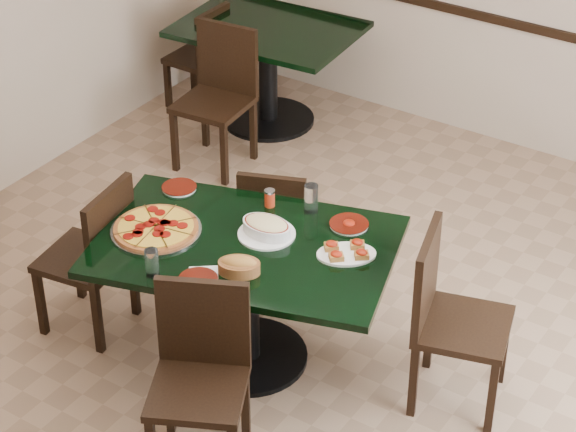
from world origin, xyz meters
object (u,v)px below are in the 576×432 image
Objects in this scene: lasagna_casserole at (267,227)px; bruschetta_platter at (346,252)px; chair_right at (447,310)px; chair_near at (201,366)px; back_chair_left at (204,53)px; chair_far at (275,223)px; bread_basket at (239,266)px; main_table at (246,273)px; chair_left at (96,251)px; back_chair_near at (220,88)px; pepperoni_pizza at (156,228)px; back_table at (268,56)px.

lasagna_casserole is 0.82× the size of bruschetta_platter.
lasagna_casserole is (-0.94, -0.19, 0.25)m from chair_right.
chair_near is 3.59m from back_chair_left.
chair_near reaches higher than lasagna_casserole.
bread_basket reaches higher than chair_far.
chair_far reaches higher than bruschetta_platter.
main_table is 2.13× the size of back_chair_left.
chair_far is 0.65m from lasagna_casserole.
chair_left is (-0.60, -0.83, 0.06)m from chair_far.
back_chair_near reaches higher than main_table.
chair_left is at bearing -158.84° from lasagna_casserole.
chair_near is 0.85m from lasagna_casserole.
lasagna_casserole reaches higher than pepperoni_pizza.
back_chair_left is (-2.92, 1.89, -0.10)m from chair_right.
bruschetta_platter is at bearing 20.75° from pepperoni_pizza.
chair_left is at bearing 90.78° from chair_right.
chair_far is 0.86m from pepperoni_pizza.
chair_left reaches higher than chair_far.
bruschetta_platter is at bearing 50.59° from back_chair_left.
back_table is (-1.42, 2.28, -0.04)m from main_table.
bruschetta_platter is at bearing 99.07° from chair_left.
back_chair_left is 2.82m from pepperoni_pizza.
bruschetta_platter is at bearing 22.41° from bread_basket.
bread_basket is at bearing -78.22° from main_table.
chair_far is 0.88× the size of chair_near.
bruschetta_platter is at bearing 88.35° from chair_right.
chair_far is 2.35m from back_chair_left.
chair_right is (2.40, -1.97, 0.02)m from back_table.
pepperoni_pizza is at bearing -150.32° from lasagna_casserole.
chair_far is 1.02m from chair_left.
bruschetta_platter is (0.43, 0.07, -0.02)m from lasagna_casserole.
back_chair_near reaches higher than back_table.
chair_left is 0.46m from pepperoni_pizza.
back_table is 2.83m from bruschetta_platter.
chair_left is 2.67m from back_chair_left.
chair_left reaches higher than bread_basket.
chair_left is 1.15× the size of back_chair_left.
bruschetta_platter reaches higher than back_table.
main_table is 2.68m from back_table.
chair_right is at bearing -43.66° from back_table.
lasagna_casserole is (0.49, 0.28, 0.03)m from pepperoni_pizza.
back_chair_near is at bearing 132.79° from lasagna_casserole.
chair_left is (0.59, -2.50, -0.01)m from back_table.
main_table is 0.33m from bread_basket.
chair_far is at bearing 93.77° from main_table.
chair_right is at bearing 57.53° from back_chair_left.
bruschetta_platter is (0.92, 0.35, 0.01)m from pepperoni_pizza.
back_table is at bearing 105.11° from main_table.
back_chair_near reaches higher than bread_basket.
chair_far is at bearing 74.27° from pepperoni_pizza.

